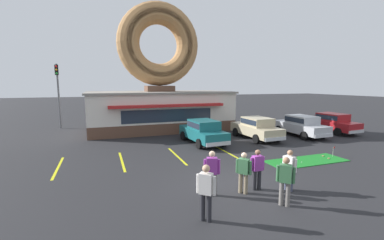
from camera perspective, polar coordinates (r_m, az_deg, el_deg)
ground_plane at (r=10.63m, az=10.52°, el=-14.30°), size 160.00×160.00×0.00m
donut_shop_building at (r=22.95m, az=-7.22°, el=7.26°), size 12.30×6.75×10.96m
putting_mat at (r=14.88m, az=24.10°, el=-8.28°), size 4.38×1.55×0.03m
mini_donut_near_left at (r=14.04m, az=21.42°, el=-8.95°), size 0.13×0.13×0.04m
mini_donut_near_right at (r=15.16m, az=22.02°, el=-7.75°), size 0.13×0.13×0.04m
mini_donut_mid_left at (r=16.13m, az=27.10°, el=-7.12°), size 0.13×0.13×0.04m
mini_donut_mid_centre at (r=15.77m, az=28.11°, el=-7.51°), size 0.13×0.13×0.04m
golf_ball at (r=14.43m, az=23.16°, el=-8.58°), size 0.04×0.04×0.04m
putting_flag_pin at (r=16.26m, az=28.96°, el=-5.71°), size 0.13×0.01×0.55m
car_champagne at (r=19.40m, az=14.11°, el=-1.55°), size 2.03×4.59×1.60m
car_red at (r=24.35m, az=28.53°, el=-0.38°), size 2.23×4.67×1.60m
car_silver at (r=21.60m, az=23.00°, el=-1.00°), size 2.05×4.60×1.60m
car_teal at (r=17.44m, az=2.46°, el=-2.37°), size 2.18×4.65×1.60m
pedestrian_blue_sweater_man at (r=7.73m, az=3.12°, el=-15.28°), size 0.47×0.43×1.72m
pedestrian_hooded_kid at (r=9.40m, az=4.45°, el=-11.23°), size 0.57×0.36×1.65m
pedestrian_leather_jacket_man at (r=9.75m, az=11.38°, el=-11.07°), size 0.43×0.48×1.55m
pedestrian_clipboard_woman at (r=10.19m, az=14.30°, el=-10.26°), size 0.60×0.25×1.56m
pedestrian_beanie_man at (r=10.47m, az=20.81°, el=-10.01°), size 0.33×0.58×1.57m
pedestrian_crossing_woman at (r=9.15m, az=20.04°, el=-12.24°), size 0.45×0.45×1.66m
trash_bin at (r=20.06m, az=-20.50°, el=-2.59°), size 0.57×0.57×0.97m
traffic_light_pole at (r=26.06m, az=-27.64°, el=6.43°), size 0.28×0.47×5.80m
parking_stripe_far_left at (r=14.20m, az=-27.62°, el=-9.32°), size 0.12×3.60×0.01m
parking_stripe_left at (r=14.08m, az=-15.30°, el=-8.83°), size 0.12×3.60×0.01m
parking_stripe_mid_left at (r=14.58m, az=-3.36°, el=-7.96°), size 0.12×3.60×0.01m
parking_stripe_centre at (r=15.66m, az=7.32°, el=-6.89°), size 0.12×3.60×0.01m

